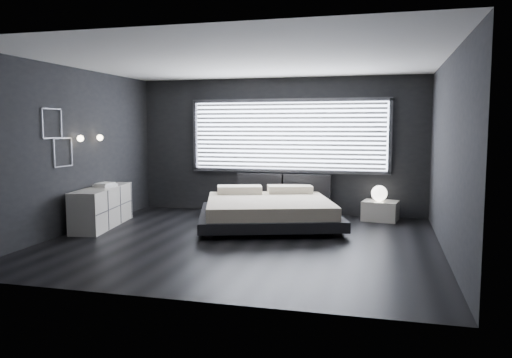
# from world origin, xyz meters

# --- Properties ---
(room) EXTENTS (6.04, 6.00, 2.80)m
(room) POSITION_xyz_m (0.00, 0.00, 1.40)
(room) COLOR black
(room) RESTS_ON ground
(window) EXTENTS (4.14, 0.09, 1.52)m
(window) POSITION_xyz_m (0.20, 2.70, 1.61)
(window) COLOR white
(window) RESTS_ON ground
(headboard) EXTENTS (1.96, 0.16, 0.52)m
(headboard) POSITION_xyz_m (0.12, 2.64, 0.57)
(headboard) COLOR black
(headboard) RESTS_ON ground
(sconce_near) EXTENTS (0.18, 0.11, 0.11)m
(sconce_near) POSITION_xyz_m (-2.88, 0.05, 1.60)
(sconce_near) COLOR silver
(sconce_near) RESTS_ON ground
(sconce_far) EXTENTS (0.18, 0.11, 0.11)m
(sconce_far) POSITION_xyz_m (-2.88, 0.65, 1.60)
(sconce_far) COLOR silver
(sconce_far) RESTS_ON ground
(wall_art_upper) EXTENTS (0.01, 0.48, 0.48)m
(wall_art_upper) POSITION_xyz_m (-2.98, -0.55, 1.85)
(wall_art_upper) COLOR #47474C
(wall_art_upper) RESTS_ON ground
(wall_art_lower) EXTENTS (0.01, 0.48, 0.48)m
(wall_art_lower) POSITION_xyz_m (-2.98, -0.30, 1.38)
(wall_art_lower) COLOR #47474C
(wall_art_lower) RESTS_ON ground
(bed) EXTENTS (3.05, 2.98, 0.63)m
(bed) POSITION_xyz_m (0.10, 1.34, 0.29)
(bed) COLOR black
(bed) RESTS_ON ground
(nightstand) EXTENTS (0.73, 0.64, 0.38)m
(nightstand) POSITION_xyz_m (2.08, 2.35, 0.19)
(nightstand) COLOR silver
(nightstand) RESTS_ON ground
(orb_lamp) EXTENTS (0.30, 0.30, 0.30)m
(orb_lamp) POSITION_xyz_m (2.06, 2.34, 0.53)
(orb_lamp) COLOR white
(orb_lamp) RESTS_ON nightstand
(dresser) EXTENTS (0.79, 1.84, 0.71)m
(dresser) POSITION_xyz_m (-2.78, 0.49, 0.36)
(dresser) COLOR silver
(dresser) RESTS_ON ground
(book_stack) EXTENTS (0.32, 0.39, 0.07)m
(book_stack) POSITION_xyz_m (-2.77, 0.60, 0.75)
(book_stack) COLOR white
(book_stack) RESTS_ON dresser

